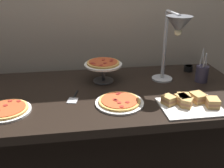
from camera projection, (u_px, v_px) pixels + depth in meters
The scene contains 10 objects.
back_wall at pixel (90, 9), 1.90m from camera, with size 4.40×0.04×2.40m, color tan.
buffet_table at pixel (99, 142), 1.77m from camera, with size 1.90×0.84×0.76m.
heat_lamp at pixel (175, 32), 1.52m from camera, with size 0.15×0.34×0.48m.
pizza_plate_front at pixel (7, 110), 1.39m from camera, with size 0.25×0.25×0.03m.
pizza_plate_center at pixel (119, 102), 1.47m from camera, with size 0.28×0.28×0.03m.
pizza_plate_raised_stand at pixel (103, 66), 1.74m from camera, with size 0.25×0.25×0.15m.
sandwich_platter at pixel (190, 102), 1.44m from camera, with size 0.33×0.25×0.06m.
sauce_cup_near at pixel (188, 68), 1.96m from camera, with size 0.07×0.07×0.04m.
utensil_holder at pixel (202, 73), 1.76m from camera, with size 0.08×0.08×0.23m.
serving_spatula at pixel (74, 97), 1.55m from camera, with size 0.07×0.17×0.01m.
Camera 1 is at (-0.13, -1.47, 1.46)m, focal length 41.60 mm.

